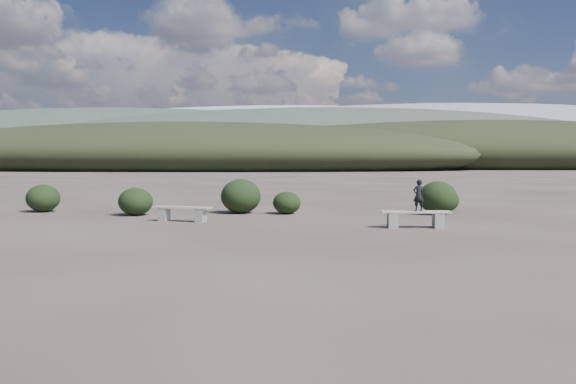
{
  "coord_description": "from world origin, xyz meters",
  "views": [
    {
      "loc": [
        1.56,
        -11.58,
        1.99
      ],
      "look_at": [
        0.66,
        3.5,
        1.1
      ],
      "focal_mm": 35.0,
      "sensor_mm": 36.0,
      "label": 1
    }
  ],
  "objects": [
    {
      "name": "shrub_f",
      "position": [
        -8.9,
        8.89,
        0.52
      ],
      "size": [
        1.22,
        1.22,
        1.03
      ],
      "primitive_type": "ellipsoid",
      "color": "black",
      "rests_on": "ground"
    },
    {
      "name": "shrub_e",
      "position": [
        6.2,
        9.76,
        0.44
      ],
      "size": [
        1.07,
        1.07,
        0.89
      ],
      "primitive_type": "ellipsoid",
      "color": "black",
      "rests_on": "ground"
    },
    {
      "name": "shrub_d",
      "position": [
        5.76,
        8.85,
        0.6
      ],
      "size": [
        1.37,
        1.37,
        1.2
      ],
      "primitive_type": "ellipsoid",
      "color": "black",
      "rests_on": "ground"
    },
    {
      "name": "bench_right",
      "position": [
        4.28,
        4.71,
        0.3
      ],
      "size": [
        2.0,
        0.5,
        0.5
      ],
      "rotation": [
        0.0,
        0.0,
        0.05
      ],
      "color": "slate",
      "rests_on": "ground"
    },
    {
      "name": "bench_left",
      "position": [
        -2.85,
        5.93,
        0.29
      ],
      "size": [
        1.96,
        0.81,
        0.48
      ],
      "rotation": [
        0.0,
        0.0,
        -0.22
      ],
      "color": "slate",
      "rests_on": "ground"
    },
    {
      "name": "shrub_c",
      "position": [
        0.31,
        8.64,
        0.41
      ],
      "size": [
        1.02,
        1.02,
        0.81
      ],
      "primitive_type": "ellipsoid",
      "color": "black",
      "rests_on": "ground"
    },
    {
      "name": "ground",
      "position": [
        0.0,
        0.0,
        0.0
      ],
      "size": [
        1200.0,
        1200.0,
        0.0
      ],
      "primitive_type": "plane",
      "color": "#332C27",
      "rests_on": "ground"
    },
    {
      "name": "shrub_b",
      "position": [
        -1.39,
        8.8,
        0.63
      ],
      "size": [
        1.47,
        1.47,
        1.26
      ],
      "primitive_type": "ellipsoid",
      "color": "black",
      "rests_on": "ground"
    },
    {
      "name": "shrub_a",
      "position": [
        -4.99,
        7.79,
        0.49
      ],
      "size": [
        1.2,
        1.2,
        0.98
      ],
      "primitive_type": "ellipsoid",
      "color": "black",
      "rests_on": "ground"
    },
    {
      "name": "mountain_ridges",
      "position": [
        -7.48,
        339.06,
        10.84
      ],
      "size": [
        500.0,
        400.0,
        56.0
      ],
      "color": "black",
      "rests_on": "ground"
    },
    {
      "name": "seated_person",
      "position": [
        4.36,
        4.71,
        0.95
      ],
      "size": [
        0.38,
        0.3,
        0.91
      ],
      "primitive_type": "imported",
      "rotation": [
        0.0,
        0.0,
        3.42
      ],
      "color": "black",
      "rests_on": "bench_right"
    }
  ]
}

